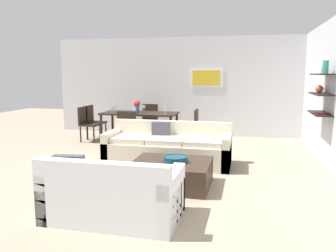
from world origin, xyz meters
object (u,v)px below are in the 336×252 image
object	(u,v)px
wine_glass_left_near	(112,108)
wine_glass_left_far	(115,107)
wine_glass_head	(144,107)
dining_chair_right_near	(191,125)
dining_chair_head	(149,118)
wine_glass_right_near	(165,109)
decorative_bowl	(176,159)
dining_chair_foot	(128,127)
centerpiece_vase	(137,106)
sofa_beige	(168,149)
dining_table	(140,115)
dining_chair_left_near	(87,122)
loveseat_white	(113,195)
wine_glass_foot	(135,109)
coffee_table	(171,174)
dining_chair_left_far	(93,120)

from	to	relation	value
wine_glass_left_near	wine_glass_left_far	bearing A→B (deg)	90.00
wine_glass_head	dining_chair_right_near	bearing A→B (deg)	-22.26
dining_chair_head	wine_glass_right_near	xyz separation A→B (m)	(0.69, -0.93, 0.36)
decorative_bowl	dining_chair_right_near	bearing A→B (deg)	94.48
dining_chair_foot	centerpiece_vase	bearing A→B (deg)	93.61
decorative_bowl	centerpiece_vase	size ratio (longest dim) A/B	1.17
dining_chair_right_near	wine_glass_left_far	world-z (taller)	wine_glass_left_far
dining_chair_foot	wine_glass_right_near	xyz separation A→B (m)	(0.69, 0.72, 0.36)
dining_chair_right_near	wine_glass_head	xyz separation A→B (m)	(-1.34, 0.55, 0.35)
dining_chair_right_near	wine_glass_head	world-z (taller)	wine_glass_head
sofa_beige	dining_table	size ratio (longest dim) A/B	1.26
dining_chair_left_near	wine_glass_head	distance (m)	1.49
dining_chair_head	dining_chair_foot	distance (m)	1.65
loveseat_white	wine_glass_right_near	distance (m)	4.38
wine_glass_foot	loveseat_white	bearing A→B (deg)	-75.06
sofa_beige	dining_table	xyz separation A→B (m)	(-1.16, 1.84, 0.39)
coffee_table	dining_chair_left_near	size ratio (longest dim) A/B	1.35
sofa_beige	dining_chair_foot	bearing A→B (deg)	138.85
coffee_table	centerpiece_vase	bearing A→B (deg)	116.88
dining_chair_foot	wine_glass_left_far	xyz separation A→B (m)	(-0.69, 0.93, 0.35)
dining_chair_left_far	dining_chair_left_near	bearing A→B (deg)	-90.00
loveseat_white	dining_chair_foot	world-z (taller)	dining_chair_foot
dining_chair_right_near	dining_chair_foot	xyz separation A→B (m)	(-1.34, -0.64, 0.00)
loveseat_white	dining_chair_left_far	distance (m)	5.22
decorative_bowl	dining_table	xyz separation A→B (m)	(-1.57, 3.10, 0.25)
dining_chair_left_far	dining_chair_foot	distance (m)	1.68
decorative_bowl	dining_chair_foot	bearing A→B (deg)	124.68
wine_glass_head	dining_chair_foot	bearing A→B (deg)	-90.00
dining_table	dining_chair_left_near	distance (m)	1.37
dining_chair_left_far	dining_chair_foot	xyz separation A→B (m)	(1.34, -1.02, 0.00)
coffee_table	centerpiece_vase	size ratio (longest dim) A/B	3.80
decorative_bowl	dining_chair_foot	world-z (taller)	dining_chair_foot
dining_table	wine_glass_right_near	distance (m)	0.72
wine_glass_right_near	dining_chair_right_near	bearing A→B (deg)	-7.44
sofa_beige	dining_chair_right_near	bearing A→B (deg)	83.65
dining_chair_foot	sofa_beige	bearing A→B (deg)	-41.15
wine_glass_right_near	centerpiece_vase	world-z (taller)	centerpiece_vase
wine_glass_right_near	wine_glass_head	xyz separation A→B (m)	(-0.69, 0.46, -0.01)
sofa_beige	wine_glass_right_near	world-z (taller)	wine_glass_right_near
sofa_beige	wine_glass_left_far	xyz separation A→B (m)	(-1.85, 1.94, 0.57)
loveseat_white	coffee_table	world-z (taller)	loveseat_white
dining_chair_right_near	wine_glass_left_near	xyz separation A→B (m)	(-2.03, 0.09, 0.36)
wine_glass_head	sofa_beige	bearing A→B (deg)	-62.23
dining_chair_foot	wine_glass_left_far	distance (m)	1.21
dining_chair_right_near	wine_glass_foot	size ratio (longest dim) A/B	5.27
dining_chair_right_near	dining_chair_left_far	bearing A→B (deg)	171.98
dining_chair_head	dining_chair_left_far	size ratio (longest dim) A/B	1.00
dining_table	dining_chair_head	distance (m)	0.85
centerpiece_vase	decorative_bowl	bearing A→B (deg)	-62.05
dining_table	wine_glass_left_far	size ratio (longest dim) A/B	11.72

